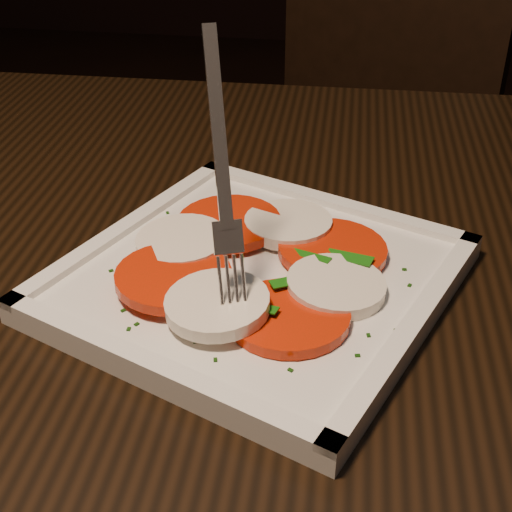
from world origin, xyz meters
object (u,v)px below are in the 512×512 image
object	(u,v)px
table	(226,327)
fork	(219,161)
chair	(361,146)
plate	(256,280)

from	to	relation	value
table	fork	distance (m)	0.24
chair	plate	size ratio (longest dim) A/B	3.41
fork	plate	bearing A→B (deg)	25.22
chair	plate	bearing A→B (deg)	-73.31
chair	plate	distance (m)	0.81
table	plate	size ratio (longest dim) A/B	4.46
table	fork	size ratio (longest dim) A/B	7.10
chair	fork	world-z (taller)	fork
table	chair	xyz separation A→B (m)	(0.12, 0.71, -0.12)
plate	fork	distance (m)	0.12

